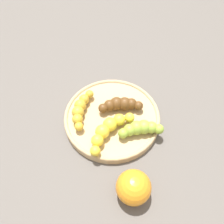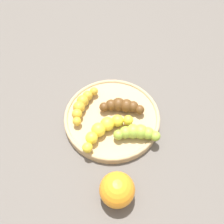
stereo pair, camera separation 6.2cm
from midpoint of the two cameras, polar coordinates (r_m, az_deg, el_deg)
The scene contains 7 objects.
ground_plane at distance 0.65m, azimuth -2.72°, elevation -2.07°, with size 2.40×2.40×0.00m, color #56514C.
fruit_bowl at distance 0.64m, azimuth -2.76°, elevation -1.49°, with size 0.25×0.25×0.02m.
banana_yellow at distance 0.60m, azimuth -3.89°, elevation -4.32°, with size 0.15×0.06×0.04m.
banana_green at distance 0.60m, azimuth 3.68°, elevation -4.06°, with size 0.10×0.07×0.04m.
banana_overripe at distance 0.64m, azimuth -0.82°, elevation 1.60°, with size 0.10×0.08×0.03m.
banana_spotted at distance 0.64m, azimuth -10.07°, elevation 0.49°, with size 0.10×0.09×0.03m.
orange_fruit at distance 0.54m, azimuth 1.60°, elevation -17.36°, with size 0.08×0.08×0.08m, color orange.
Camera 1 is at (-0.22, -0.27, 0.55)m, focal length 39.38 mm.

